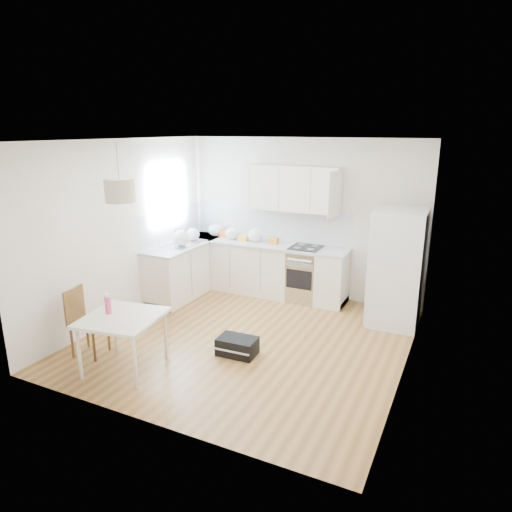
{
  "coord_description": "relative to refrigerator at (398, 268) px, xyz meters",
  "views": [
    {
      "loc": [
        2.64,
        -5.19,
        2.84
      ],
      "look_at": [
        -0.05,
        0.4,
        1.1
      ],
      "focal_mm": 32.0,
      "sensor_mm": 36.0,
      "label": 1
    }
  ],
  "objects": [
    {
      "name": "snack_yellow",
      "position": [
        -2.71,
        0.27,
        0.11
      ],
      "size": [
        0.16,
        0.11,
        0.11
      ],
      "primitive_type": "cube",
      "rotation": [
        0.0,
        0.0,
        -0.04
      ],
      "color": "orange",
      "rests_on": "counter_back"
    },
    {
      "name": "counter_back",
      "position": [
        -2.35,
        0.3,
        0.04
      ],
      "size": [
        3.02,
        0.64,
        0.04
      ],
      "primitive_type": "cube",
      "color": "#A9ABAE",
      "rests_on": "cabinets_back"
    },
    {
      "name": "grocery_bag_e",
      "position": [
        -3.49,
        -0.5,
        0.19
      ],
      "size": [
        0.3,
        0.25,
        0.27
      ],
      "primitive_type": "ellipsoid",
      "color": "white",
      "rests_on": "counter_left"
    },
    {
      "name": "refrigerator",
      "position": [
        0.0,
        0.0,
        0.0
      ],
      "size": [
        0.85,
        0.88,
        1.72
      ],
      "primitive_type": null,
      "rotation": [
        0.0,
        0.0,
        0.03
      ],
      "color": "white",
      "rests_on": "floor"
    },
    {
      "name": "upper_cabinets",
      "position": [
        -1.9,
        0.44,
        1.01
      ],
      "size": [
        1.7,
        0.32,
        0.75
      ],
      "primitive_type": "cube",
      "color": "white",
      "rests_on": "wall_back"
    },
    {
      "name": "cabinets_back",
      "position": [
        -2.35,
        0.3,
        -0.42
      ],
      "size": [
        3.0,
        0.6,
        0.88
      ],
      "primitive_type": "cube",
      "color": "white",
      "rests_on": "floor"
    },
    {
      "name": "wall_left",
      "position": [
        -3.85,
        -1.5,
        0.49
      ],
      "size": [
        0.0,
        4.2,
        4.2
      ],
      "primitive_type": "plane",
      "rotation": [
        1.57,
        0.0,
        1.57
      ],
      "color": "white",
      "rests_on": "floor"
    },
    {
      "name": "floor",
      "position": [
        -1.75,
        -1.5,
        -0.86
      ],
      "size": [
        4.2,
        4.2,
        0.0
      ],
      "primitive_type": "plane",
      "color": "brown",
      "rests_on": "ground"
    },
    {
      "name": "grocery_bag_d",
      "position": [
        -3.54,
        -0.06,
        0.17
      ],
      "size": [
        0.24,
        0.21,
        0.22
      ],
      "primitive_type": "ellipsoid",
      "color": "white",
      "rests_on": "counter_back"
    },
    {
      "name": "grocery_bag_b",
      "position": [
        -2.93,
        0.27,
        0.17
      ],
      "size": [
        0.24,
        0.21,
        0.22
      ],
      "primitive_type": "ellipsoid",
      "color": "white",
      "rests_on": "counter_back"
    },
    {
      "name": "drink_bottle",
      "position": [
        -2.92,
        -2.86,
        -0.05
      ],
      "size": [
        0.08,
        0.08,
        0.26
      ],
      "primitive_type": "cylinder",
      "rotation": [
        0.0,
        0.0,
        0.16
      ],
      "color": "#D33A73",
      "rests_on": "dining_table"
    },
    {
      "name": "ceiling",
      "position": [
        -1.75,
        -1.5,
        1.84
      ],
      "size": [
        4.2,
        4.2,
        0.0
      ],
      "primitive_type": "plane",
      "rotation": [
        3.14,
        0.0,
        0.0
      ],
      "color": "white",
      "rests_on": "wall_back"
    },
    {
      "name": "dining_table",
      "position": [
        -2.72,
        -2.86,
        -0.25
      ],
      "size": [
        1.0,
        1.0,
        0.69
      ],
      "rotation": [
        0.0,
        0.0,
        0.16
      ],
      "color": "beige",
      "rests_on": "floor"
    },
    {
      "name": "sink",
      "position": [
        -3.55,
        -0.35,
        0.05
      ],
      "size": [
        0.5,
        0.8,
        0.16
      ],
      "primitive_type": null,
      "color": "silver",
      "rests_on": "counter_left"
    },
    {
      "name": "wall_back",
      "position": [
        -1.75,
        0.6,
        0.49
      ],
      "size": [
        4.2,
        0.0,
        4.2
      ],
      "primitive_type": "plane",
      "rotation": [
        1.57,
        0.0,
        0.0
      ],
      "color": "white",
      "rests_on": "floor"
    },
    {
      "name": "range_oven",
      "position": [
        -1.55,
        0.3,
        -0.42
      ],
      "size": [
        0.5,
        0.61,
        0.88
      ],
      "primitive_type": null,
      "color": "silver",
      "rests_on": "floor"
    },
    {
      "name": "snack_orange",
      "position": [
        -2.15,
        0.32,
        0.11
      ],
      "size": [
        0.16,
        0.1,
        0.11
      ],
      "primitive_type": "cube",
      "rotation": [
        0.0,
        0.0,
        -0.03
      ],
      "color": "orange",
      "rests_on": "counter_back"
    },
    {
      "name": "backsplash_left",
      "position": [
        -3.84,
        -0.3,
        0.35
      ],
      "size": [
        0.01,
        1.8,
        0.58
      ],
      "primitive_type": "cube",
      "color": "white",
      "rests_on": "wall_left"
    },
    {
      "name": "snack_red",
      "position": [
        -3.17,
        0.39,
        0.12
      ],
      "size": [
        0.18,
        0.11,
        0.12
      ],
      "primitive_type": "cube",
      "rotation": [
        0.0,
        0.0,
        0.02
      ],
      "color": "#DF481B",
      "rests_on": "counter_back"
    },
    {
      "name": "dining_chair",
      "position": [
        -3.37,
        -2.77,
        -0.42
      ],
      "size": [
        0.44,
        0.44,
        0.89
      ],
      "primitive_type": null,
      "rotation": [
        0.0,
        0.0,
        0.18
      ],
      "color": "#533619",
      "rests_on": "floor"
    },
    {
      "name": "wall_right",
      "position": [
        0.35,
        -1.5,
        0.49
      ],
      "size": [
        0.0,
        4.2,
        4.2
      ],
      "primitive_type": "plane",
      "rotation": [
        1.57,
        0.0,
        -1.57
      ],
      "color": "white",
      "rests_on": "floor"
    },
    {
      "name": "gym_bag",
      "position": [
        -1.66,
        -1.95,
        -0.75
      ],
      "size": [
        0.51,
        0.35,
        0.23
      ],
      "primitive_type": "cube",
      "rotation": [
        0.0,
        0.0,
        0.05
      ],
      "color": "black",
      "rests_on": "floor"
    },
    {
      "name": "grocery_bag_c",
      "position": [
        -2.49,
        0.29,
        0.18
      ],
      "size": [
        0.26,
        0.22,
        0.24
      ],
      "primitive_type": "ellipsoid",
      "color": "white",
      "rests_on": "counter_back"
    },
    {
      "name": "counter_left",
      "position": [
        -3.55,
        -0.3,
        0.04
      ],
      "size": [
        0.64,
        1.82,
        0.04
      ],
      "primitive_type": "cube",
      "color": "#A9ABAE",
      "rests_on": "cabinets_left"
    },
    {
      "name": "grocery_bag_a",
      "position": [
        -3.34,
        0.36,
        0.17
      ],
      "size": [
        0.26,
        0.22,
        0.23
      ],
      "primitive_type": "ellipsoid",
      "color": "white",
      "rests_on": "counter_back"
    },
    {
      "name": "cabinets_left",
      "position": [
        -3.55,
        -0.3,
        -0.42
      ],
      "size": [
        0.6,
        1.8,
        0.88
      ],
      "primitive_type": "cube",
      "color": "white",
      "rests_on": "floor"
    },
    {
      "name": "window_glassblock",
      "position": [
        -3.83,
        -0.35,
        0.89
      ],
      "size": [
        0.02,
        1.0,
        1.0
      ],
      "primitive_type": "cube",
      "color": "#BFE0F9",
      "rests_on": "wall_left"
    },
    {
      "name": "pendant_lamp",
      "position": [
        -2.64,
        -2.82,
        1.32
      ],
      "size": [
        0.43,
        0.43,
        0.26
      ],
      "primitive_type": "cylinder",
      "rotation": [
        0.0,
        0.0,
        -0.37
      ],
      "color": "beige",
      "rests_on": "ceiling"
    },
    {
      "name": "backsplash_back",
      "position": [
        -2.35,
        0.59,
        0.35
      ],
      "size": [
        3.0,
        0.01,
        0.58
      ],
      "primitive_type": "cube",
      "color": "white",
      "rests_on": "wall_back"
    }
  ]
}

